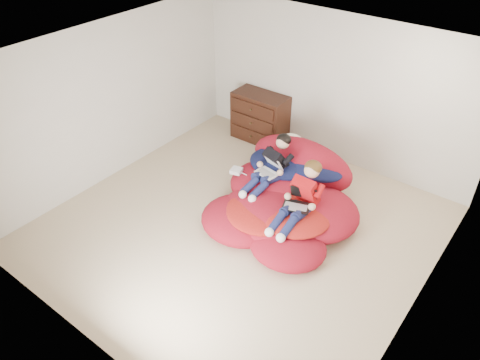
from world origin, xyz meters
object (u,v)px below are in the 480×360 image
at_px(younger_boy, 301,195).
at_px(laptop_white, 270,168).
at_px(beanbag_pile, 284,198).
at_px(dresser, 260,117).
at_px(older_boy, 272,163).
at_px(laptop_black, 300,200).

height_order(younger_boy, laptop_white, younger_boy).
bearing_deg(younger_boy, beanbag_pile, 148.83).
xyz_separation_m(dresser, older_boy, (1.22, -1.41, 0.22)).
height_order(laptop_white, laptop_black, laptop_white).
relative_size(dresser, beanbag_pile, 0.42).
xyz_separation_m(older_boy, laptop_black, (0.73, -0.41, -0.10)).
xyz_separation_m(older_boy, younger_boy, (0.73, -0.37, -0.03)).
relative_size(dresser, laptop_black, 2.11).
height_order(younger_boy, laptop_black, younger_boy).
distance_m(younger_boy, laptop_black, 0.08).
bearing_deg(laptop_black, older_boy, 150.72).
bearing_deg(older_boy, laptop_white, -90.00).
relative_size(beanbag_pile, laptop_black, 4.99).
xyz_separation_m(beanbag_pile, younger_boy, (0.41, -0.25, 0.39)).
relative_size(beanbag_pile, older_boy, 2.23).
relative_size(dresser, older_boy, 0.94).
bearing_deg(beanbag_pile, laptop_white, 169.73).
relative_size(older_boy, younger_boy, 1.01).
relative_size(older_boy, laptop_black, 2.24).
height_order(dresser, older_boy, older_boy).
height_order(older_boy, younger_boy, younger_boy).
bearing_deg(younger_boy, laptop_black, -90.00).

